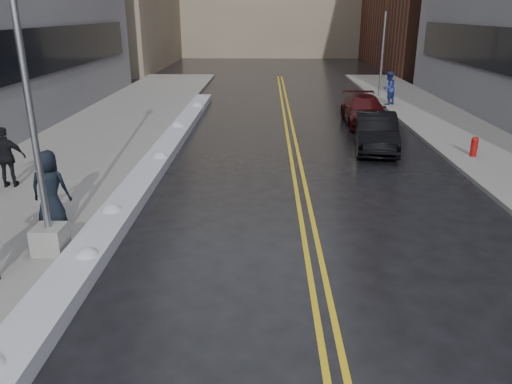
# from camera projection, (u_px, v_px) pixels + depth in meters

# --- Properties ---
(ground) EXTENTS (160.00, 160.00, 0.00)m
(ground) POSITION_uv_depth(u_px,v_px,m) (187.00, 310.00, 9.12)
(ground) COLOR black
(ground) RESTS_ON ground
(sidewalk_west) EXTENTS (5.50, 50.00, 0.15)m
(sidewalk_west) POSITION_uv_depth(u_px,v_px,m) (74.00, 156.00, 18.61)
(sidewalk_west) COLOR gray
(sidewalk_west) RESTS_ON ground
(sidewalk_east) EXTENTS (4.00, 50.00, 0.15)m
(sidewalk_east) POSITION_uv_depth(u_px,v_px,m) (500.00, 158.00, 18.29)
(sidewalk_east) COLOR gray
(sidewalk_east) RESTS_ON ground
(lane_line_left) EXTENTS (0.12, 50.00, 0.01)m
(lane_line_left) POSITION_uv_depth(u_px,v_px,m) (291.00, 159.00, 18.47)
(lane_line_left) COLOR gold
(lane_line_left) RESTS_ON ground
(lane_line_right) EXTENTS (0.12, 50.00, 0.01)m
(lane_line_right) POSITION_uv_depth(u_px,v_px,m) (299.00, 159.00, 18.46)
(lane_line_right) COLOR gold
(lane_line_right) RESTS_ON ground
(snow_ridge) EXTENTS (0.90, 30.00, 0.34)m
(snow_ridge) POSITION_uv_depth(u_px,v_px,m) (150.00, 170.00, 16.63)
(snow_ridge) COLOR #BABCC3
(snow_ridge) RESTS_ON ground
(lamppost) EXTENTS (0.65, 0.65, 7.62)m
(lamppost) POSITION_uv_depth(u_px,v_px,m) (36.00, 147.00, 10.20)
(lamppost) COLOR gray
(lamppost) RESTS_ON sidewalk_west
(fire_hydrant) EXTENTS (0.26, 0.26, 0.73)m
(fire_hydrant) POSITION_uv_depth(u_px,v_px,m) (474.00, 146.00, 18.15)
(fire_hydrant) COLOR maroon
(fire_hydrant) RESTS_ON sidewalk_east
(traffic_signal) EXTENTS (0.16, 0.20, 6.00)m
(traffic_signal) POSITION_uv_depth(u_px,v_px,m) (383.00, 42.00, 30.34)
(traffic_signal) COLOR gray
(traffic_signal) RESTS_ON sidewalk_east
(pedestrian_c) EXTENTS (0.94, 0.63, 1.90)m
(pedestrian_c) POSITION_uv_depth(u_px,v_px,m) (50.00, 188.00, 12.10)
(pedestrian_c) COLOR black
(pedestrian_c) RESTS_ON sidewalk_west
(pedestrian_d) EXTENTS (1.13, 0.62, 1.82)m
(pedestrian_d) POSITION_uv_depth(u_px,v_px,m) (7.00, 157.00, 14.81)
(pedestrian_d) COLOR black
(pedestrian_d) RESTS_ON sidewalk_west
(pedestrian_east) EXTENTS (1.13, 1.12, 1.85)m
(pedestrian_east) POSITION_uv_depth(u_px,v_px,m) (388.00, 88.00, 28.13)
(pedestrian_east) COLOR navy
(pedestrian_east) RESTS_ON sidewalk_east
(car_black) EXTENTS (2.07, 4.48, 1.42)m
(car_black) POSITION_uv_depth(u_px,v_px,m) (376.00, 132.00, 19.44)
(car_black) COLOR black
(car_black) RESTS_ON ground
(car_maroon) EXTENTS (1.96, 4.65, 1.34)m
(car_maroon) POSITION_uv_depth(u_px,v_px,m) (364.00, 110.00, 23.92)
(car_maroon) COLOR #36080B
(car_maroon) RESTS_ON ground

